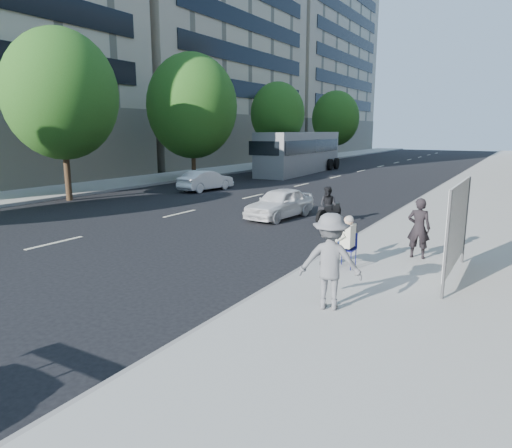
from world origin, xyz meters
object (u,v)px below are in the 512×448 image
Objects in this scene: jogger at (330,261)px; white_sedan_near at (280,203)px; white_sedan_mid at (206,180)px; bus at (300,153)px; seated_protester at (343,238)px; pedestrian_woman at (419,228)px; protest_banner at (457,225)px; motorcycle at (328,207)px.

jogger is 0.52× the size of white_sedan_near.
bus is (-0.18, 13.08, 1.05)m from white_sedan_mid.
pedestrian_woman reaches higher than seated_protester.
white_sedan_mid is at bearing 145.00° from protest_banner.
pedestrian_woman is 0.46× the size of white_sedan_near.
white_sedan_mid is 0.29× the size of bus.
jogger is (0.73, -2.68, 0.19)m from seated_protester.
seated_protester is 5.99m from motorcycle.
seated_protester is 2.28m from pedestrian_woman.
jogger is 4.51m from pedestrian_woman.
bus is at bearing 126.01° from motorcycle.
protest_banner reaches higher than jogger.
protest_banner is 1.49× the size of motorcycle.
white_sedan_near is at bearing -73.89° from jogger.
motorcycle is at bearing 135.42° from protest_banner.
motorcycle is 21.10m from bus.
white_sedan_near is 1.71× the size of motorcycle.
white_sedan_mid is at bearing -92.14° from bus.
seated_protester is at bearing -170.64° from protest_banner.
motorcycle is (-2.57, 5.40, -0.24)m from seated_protester.
pedestrian_woman is 26.23m from bus.
bus is at bearing 119.58° from white_sedan_near.
protest_banner is at bearing 9.36° from seated_protester.
seated_protester is at bearing 47.55° from pedestrian_woman.
protest_banner reaches higher than pedestrian_woman.
jogger is 29.78m from bus.
pedestrian_woman is (0.69, 4.46, -0.11)m from jogger.
protest_banner is at bearing -60.23° from bus.
protest_banner is 0.86× the size of white_sedan_mid.
motorcycle reaches higher than white_sedan_mid.
protest_banner reaches higher than white_sedan_near.
white_sedan_near is (-5.47, 8.27, -0.47)m from jogger.
jogger is at bearing -50.12° from white_sedan_near.
seated_protester is at bearing -92.07° from jogger.
seated_protester is 27.06m from bus.
pedestrian_woman is 5.40m from motorcycle.
pedestrian_woman is (1.42, 1.78, 0.08)m from seated_protester.
protest_banner reaches higher than motorcycle.
seated_protester is 0.37× the size of white_sedan_near.
seated_protester is 0.71× the size of jogger.
motorcycle is at bearing 158.39° from white_sedan_mid.
protest_banner is 8.93m from white_sedan_near.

